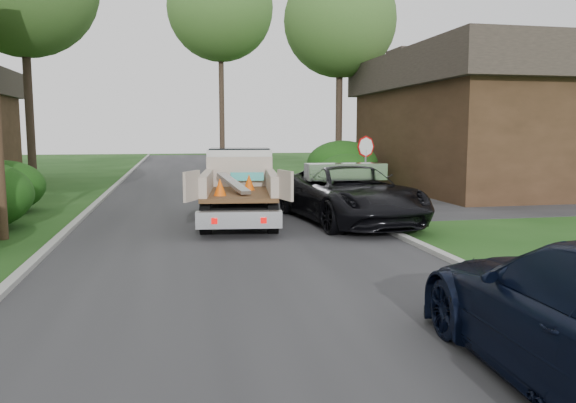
% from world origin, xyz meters
% --- Properties ---
extents(ground, '(120.00, 120.00, 0.00)m').
position_xyz_m(ground, '(0.00, 0.00, 0.00)').
color(ground, '#194012').
rests_on(ground, ground).
extents(road, '(8.00, 90.00, 0.02)m').
position_xyz_m(road, '(0.00, 10.00, 0.00)').
color(road, '#28282B').
rests_on(road, ground).
extents(side_street, '(16.00, 7.00, 0.02)m').
position_xyz_m(side_street, '(12.00, 9.00, 0.01)').
color(side_street, '#28282B').
rests_on(side_street, ground).
extents(curb_left, '(0.20, 90.00, 0.12)m').
position_xyz_m(curb_left, '(-4.10, 10.00, 0.06)').
color(curb_left, '#9E9E99').
rests_on(curb_left, ground).
extents(curb_right, '(0.20, 90.00, 0.12)m').
position_xyz_m(curb_right, '(4.10, 10.00, 0.06)').
color(curb_right, '#9E9E99').
rests_on(curb_right, ground).
extents(stop_sign, '(0.71, 0.32, 2.48)m').
position_xyz_m(stop_sign, '(5.20, 9.00, 1.78)').
color(stop_sign, slate).
rests_on(stop_sign, ground).
extents(house_right, '(9.72, 12.96, 6.20)m').
position_xyz_m(house_right, '(13.00, 14.00, 3.16)').
color(house_right, '#332215').
rests_on(house_right, ground).
extents(hedge_left_c, '(2.60, 2.60, 1.70)m').
position_xyz_m(hedge_left_c, '(-6.80, 10.00, 0.85)').
color(hedge_left_c, '#113E0E').
rests_on(hedge_left_c, ground).
extents(hedge_right_a, '(2.60, 2.60, 1.70)m').
position_xyz_m(hedge_right_a, '(5.80, 13.00, 0.85)').
color(hedge_right_a, '#113E0E').
rests_on(hedge_right_a, ground).
extents(hedge_right_b, '(3.38, 3.38, 2.21)m').
position_xyz_m(hedge_right_b, '(6.50, 16.00, 1.10)').
color(hedge_right_b, '#113E0E').
rests_on(hedge_right_b, ground).
extents(tree_right_far, '(6.00, 6.00, 11.50)m').
position_xyz_m(tree_right_far, '(7.50, 20.00, 8.48)').
color(tree_right_far, '#2D2119').
rests_on(tree_right_far, ground).
extents(tree_center_far, '(7.20, 7.20, 14.60)m').
position_xyz_m(tree_center_far, '(2.00, 30.00, 10.98)').
color(tree_center_far, '#2D2119').
rests_on(tree_center_far, ground).
extents(flatbed_truck, '(2.95, 5.78, 2.10)m').
position_xyz_m(flatbed_truck, '(0.59, 7.21, 1.14)').
color(flatbed_truck, black).
rests_on(flatbed_truck, ground).
extents(black_pickup, '(3.37, 6.23, 1.66)m').
position_xyz_m(black_pickup, '(3.60, 5.78, 0.83)').
color(black_pickup, black).
rests_on(black_pickup, ground).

